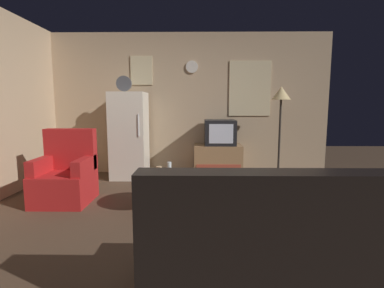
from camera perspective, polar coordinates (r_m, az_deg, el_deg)
The scene contains 14 objects.
ground_plane at distance 3.36m, azimuth -1.92°, elevation -14.90°, with size 12.00×12.00×0.00m, color #4C3828.
wall_with_art at distance 5.55m, azimuth -0.69°, elevation 7.78°, with size 5.20×0.12×2.59m.
fridge at distance 5.26m, azimuth -12.07°, elevation 1.68°, with size 0.60×0.62×1.77m.
tv_stand at distance 5.30m, azimuth 5.00°, elevation -3.23°, with size 0.84×0.53×0.58m.
crt_tv at distance 5.23m, azimuth 5.45°, elevation 2.26°, with size 0.54×0.51×0.44m.
standing_lamp at distance 5.20m, azimuth 16.91°, elevation 8.12°, with size 0.32×0.32×1.59m.
coffee_table at distance 3.69m, azimuth -5.09°, elevation -9.20°, with size 0.72×0.72×0.44m.
wine_glass at distance 3.61m, azimuth -4.44°, elevation -4.67°, with size 0.05×0.05×0.15m, color silver.
mug_ceramic_white at distance 3.45m, azimuth -4.45°, elevation -5.77°, with size 0.08×0.08×0.09m, color silver.
mug_ceramic_tan at distance 3.66m, azimuth -6.37°, elevation -5.04°, with size 0.08×0.08×0.09m, color tan.
remote_control at distance 3.54m, azimuth -5.15°, elevation -6.01°, with size 0.15×0.04×0.02m, color black.
armchair at distance 4.27m, azimuth -23.34°, elevation -5.83°, with size 0.68×0.68×0.96m.
couch at distance 2.13m, azimuth 15.48°, elevation -19.91°, with size 1.70×0.80×0.92m.
book_stack at distance 5.31m, azimuth 12.01°, elevation -6.07°, with size 0.18×0.18×0.08m.
Camera 1 is at (0.15, -3.10, 1.29)m, focal length 27.43 mm.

